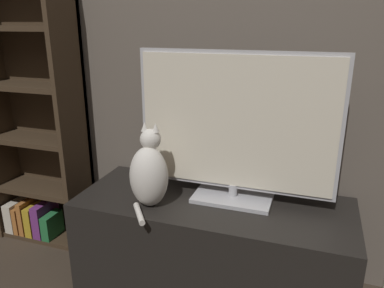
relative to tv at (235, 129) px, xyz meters
name	(u,v)px	position (x,y,z in m)	size (l,w,h in m)	color
wall_back	(232,40)	(-0.09, 0.26, 0.40)	(4.80, 0.05, 2.60)	#60564C
tv_stand	(212,245)	(-0.09, -0.06, -0.64)	(1.40, 0.56, 0.52)	black
tv	(235,129)	(0.00, 0.00, 0.00)	(0.99, 0.24, 0.75)	#B7B7BC
cat	(149,173)	(-0.38, -0.19, -0.21)	(0.20, 0.30, 0.42)	silver
bookshelf	(38,126)	(-1.30, 0.12, -0.13)	(0.61, 0.28, 1.71)	#3D2D1E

